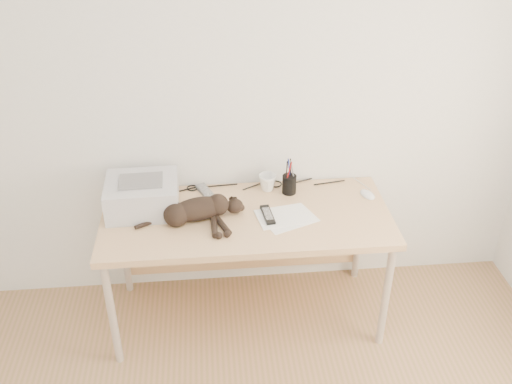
{
  "coord_description": "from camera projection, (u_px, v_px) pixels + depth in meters",
  "views": [
    {
      "loc": [
        -0.19,
        -1.22,
        2.51
      ],
      "look_at": [
        0.05,
        1.34,
        0.92
      ],
      "focal_mm": 40.0,
      "sensor_mm": 36.0,
      "label": 1
    }
  ],
  "objects": [
    {
      "name": "desk",
      "position": [
        246.0,
        226.0,
        3.3
      ],
      "size": [
        1.6,
        0.7,
        0.74
      ],
      "color": "#D3B27B",
      "rests_on": "floor"
    },
    {
      "name": "cat",
      "position": [
        196.0,
        211.0,
        3.08
      ],
      "size": [
        0.61,
        0.3,
        0.14
      ],
      "rotation": [
        0.0,
        0.0,
        0.24
      ],
      "color": "black",
      "rests_on": "desk"
    },
    {
      "name": "papers",
      "position": [
        286.0,
        217.0,
        3.13
      ],
      "size": [
        0.36,
        0.29,
        0.01
      ],
      "color": "white",
      "rests_on": "desk"
    },
    {
      "name": "cable_tangle",
      "position": [
        242.0,
        186.0,
        3.41
      ],
      "size": [
        1.36,
        0.08,
        0.01
      ],
      "primitive_type": null,
      "color": "black",
      "rests_on": "desk"
    },
    {
      "name": "printer",
      "position": [
        142.0,
        195.0,
        3.16
      ],
      "size": [
        0.4,
        0.35,
        0.19
      ],
      "color": "silver",
      "rests_on": "desk"
    },
    {
      "name": "mug",
      "position": [
        268.0,
        182.0,
        3.36
      ],
      "size": [
        0.15,
        0.15,
        0.1
      ],
      "primitive_type": "imported",
      "rotation": [
        0.0,
        0.0,
        0.78
      ],
      "color": "white",
      "rests_on": "desk"
    },
    {
      "name": "pen_cup",
      "position": [
        289.0,
        184.0,
        3.33
      ],
      "size": [
        0.08,
        0.08,
        0.21
      ],
      "color": "black",
      "rests_on": "desk"
    },
    {
      "name": "remote_black",
      "position": [
        268.0,
        215.0,
        3.14
      ],
      "size": [
        0.07,
        0.19,
        0.02
      ],
      "primitive_type": "cube",
      "rotation": [
        0.0,
        0.0,
        0.11
      ],
      "color": "black",
      "rests_on": "desk"
    },
    {
      "name": "wall_back",
      "position": [
        241.0,
        96.0,
        3.16
      ],
      "size": [
        3.5,
        0.0,
        3.5
      ],
      "primitive_type": "plane",
      "rotation": [
        1.57,
        0.0,
        0.0
      ],
      "color": "silver",
      "rests_on": "floor"
    },
    {
      "name": "remote_grey",
      "position": [
        206.0,
        193.0,
        3.33
      ],
      "size": [
        0.13,
        0.21,
        0.02
      ],
      "primitive_type": "cube",
      "rotation": [
        0.0,
        0.0,
        0.39
      ],
      "color": "slate",
      "rests_on": "desk"
    },
    {
      "name": "mouse",
      "position": [
        368.0,
        193.0,
        3.32
      ],
      "size": [
        0.1,
        0.13,
        0.04
      ],
      "primitive_type": "ellipsoid",
      "rotation": [
        0.0,
        0.0,
        0.34
      ],
      "color": "white",
      "rests_on": "desk"
    }
  ]
}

